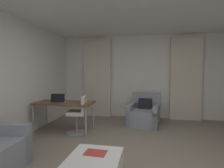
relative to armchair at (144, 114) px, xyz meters
The scene contains 9 objects.
ground_plane 2.21m from the armchair, 94.27° to the right, with size 12.00×12.00×0.00m, color gray.
wall_window 1.33m from the armchair, 100.89° to the left, with size 5.12×0.06×2.60m.
curtain_left_panel 1.95m from the armchair, 155.00° to the left, with size 0.90×0.06×2.50m.
curtain_right_panel 1.71m from the armchair, 30.61° to the left, with size 0.90×0.06×2.50m.
armchair is the anchor object (origin of this frame).
desk 2.16m from the armchair, 152.10° to the right, with size 1.37×0.66×0.72m.
desk_chair 1.84m from the armchair, 144.05° to the right, with size 0.48×0.48×0.88m.
laptop 2.30m from the armchair, 150.95° to the right, with size 0.35×0.29×0.22m.
magazine_open 2.80m from the armchair, 102.37° to the right, with size 0.29×0.21×0.01m.
Camera 1 is at (0.20, -2.73, 1.40)m, focal length 28.54 mm.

